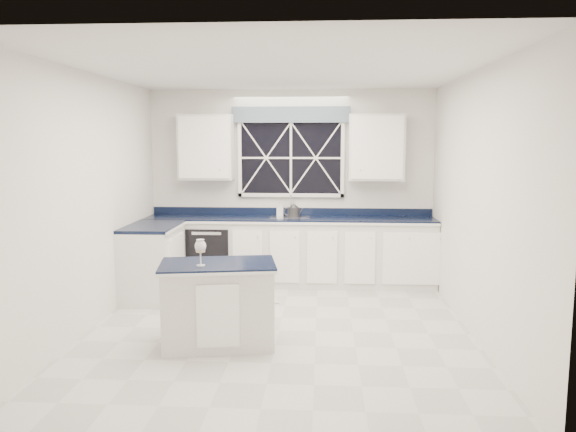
# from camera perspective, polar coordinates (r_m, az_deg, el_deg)

# --- Properties ---
(ground) EXTENTS (4.50, 4.50, 0.00)m
(ground) POSITION_cam_1_polar(r_m,az_deg,el_deg) (6.06, -0.92, -11.54)
(ground) COLOR silver
(ground) RESTS_ON ground
(back_wall) EXTENTS (4.00, 0.10, 2.70)m
(back_wall) POSITION_cam_1_polar(r_m,az_deg,el_deg) (7.99, 0.31, 3.06)
(back_wall) COLOR silver
(back_wall) RESTS_ON ground
(base_cabinets) EXTENTS (3.99, 1.60, 0.90)m
(base_cabinets) POSITION_cam_1_polar(r_m,az_deg,el_deg) (7.69, -2.36, -3.91)
(base_cabinets) COLOR silver
(base_cabinets) RESTS_ON ground
(countertop) EXTENTS (3.98, 0.64, 0.04)m
(countertop) POSITION_cam_1_polar(r_m,az_deg,el_deg) (7.74, 0.19, -0.29)
(countertop) COLOR black
(countertop) RESTS_ON base_cabinets
(dishwasher) EXTENTS (0.60, 0.58, 0.82)m
(dishwasher) POSITION_cam_1_polar(r_m,az_deg,el_deg) (7.97, -7.75, -3.85)
(dishwasher) COLOR black
(dishwasher) RESTS_ON ground
(window) EXTENTS (1.65, 0.09, 1.26)m
(window) POSITION_cam_1_polar(r_m,az_deg,el_deg) (7.92, 0.30, 6.50)
(window) COLOR black
(window) RESTS_ON ground
(upper_cabinets) EXTENTS (3.10, 0.34, 0.90)m
(upper_cabinets) POSITION_cam_1_polar(r_m,az_deg,el_deg) (7.80, 0.25, 6.99)
(upper_cabinets) COLOR silver
(upper_cabinets) RESTS_ON ground
(faucet) EXTENTS (0.05, 0.20, 0.30)m
(faucet) POSITION_cam_1_polar(r_m,az_deg,el_deg) (7.91, 0.27, 1.18)
(faucet) COLOR silver
(faucet) RESTS_ON countertop
(island) EXTENTS (1.20, 0.84, 0.82)m
(island) POSITION_cam_1_polar(r_m,az_deg,el_deg) (5.58, -7.09, -8.85)
(island) COLOR silver
(island) RESTS_ON ground
(rug) EXTENTS (1.21, 0.88, 0.02)m
(rug) POSITION_cam_1_polar(r_m,az_deg,el_deg) (7.26, -5.59, -8.22)
(rug) COLOR beige
(rug) RESTS_ON ground
(kettle) EXTENTS (0.28, 0.18, 0.19)m
(kettle) POSITION_cam_1_polar(r_m,az_deg,el_deg) (7.75, 0.57, 0.53)
(kettle) COLOR #2F2F31
(kettle) RESTS_ON countertop
(wine_glass) EXTENTS (0.11, 0.11, 0.25)m
(wine_glass) POSITION_cam_1_polar(r_m,az_deg,el_deg) (5.34, -8.89, -3.19)
(wine_glass) COLOR silver
(wine_glass) RESTS_ON island
(soap_bottle) EXTENTS (0.09, 0.09, 0.20)m
(soap_bottle) POSITION_cam_1_polar(r_m,az_deg,el_deg) (7.93, -0.81, 0.78)
(soap_bottle) COLOR silver
(soap_bottle) RESTS_ON countertop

